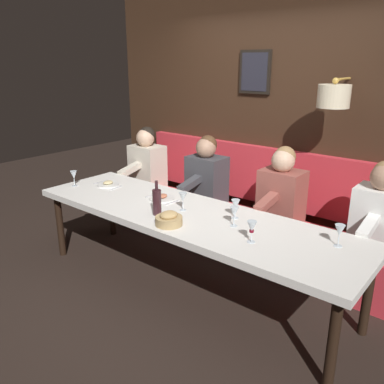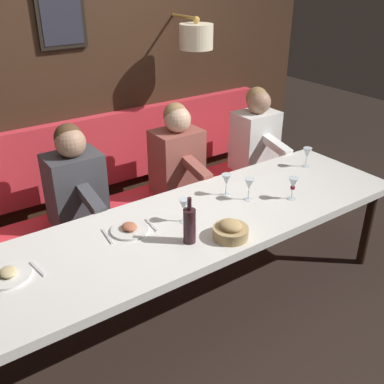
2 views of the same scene
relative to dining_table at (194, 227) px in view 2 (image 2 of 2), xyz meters
name	(u,v)px [view 2 (image 2 of 2)]	position (x,y,z in m)	size (l,w,h in m)	color
ground_plane	(194,307)	(0.00, 0.00, -0.68)	(12.00, 12.00, 0.00)	black
dining_table	(194,227)	(0.00, 0.00, 0.00)	(0.90, 3.13, 0.74)	silver
banquette_bench	(134,228)	(0.89, 0.00, -0.46)	(0.52, 3.33, 0.45)	red
back_wall_panel	(94,82)	(1.46, -0.01, 0.68)	(0.59, 4.53, 2.90)	#382316
diner_nearest	(256,132)	(0.88, -1.34, 0.13)	(0.60, 0.40, 0.79)	white
diner_near	(177,153)	(0.88, -0.45, 0.13)	(0.60, 0.40, 0.79)	#934C42
diner_middle	(75,179)	(0.88, 0.46, 0.13)	(0.60, 0.40, 0.79)	#3D3D42
place_setting_0	(130,229)	(0.12, 0.41, 0.07)	(0.24, 0.32, 0.05)	silver
place_setting_1	(9,275)	(0.08, 1.16, 0.07)	(0.24, 0.33, 0.05)	white
wine_glass_0	(307,153)	(0.18, -1.25, 0.17)	(0.07, 0.07, 0.16)	silver
wine_glass_1	(184,206)	(0.02, 0.06, 0.17)	(0.07, 0.07, 0.16)	silver
wine_glass_2	(293,184)	(-0.16, -0.74, 0.17)	(0.07, 0.07, 0.16)	silver
wine_glass_3	(226,180)	(0.16, -0.40, 0.17)	(0.07, 0.07, 0.16)	silver
wine_glass_5	(249,185)	(0.01, -0.48, 0.17)	(0.07, 0.07, 0.16)	silver
wine_bottle	(189,225)	(-0.19, 0.17, 0.17)	(0.08, 0.08, 0.30)	#33191E
bread_bowl	(231,231)	(-0.30, -0.06, 0.11)	(0.22, 0.22, 0.12)	tan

